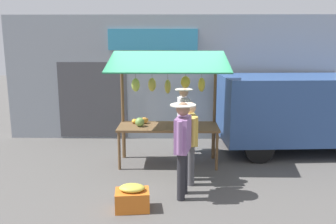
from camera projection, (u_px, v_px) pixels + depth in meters
The scene contains 8 objects.
ground_plane at pixel (168, 163), 8.03m from camera, with size 40.00×40.00×0.00m, color #514F4C.
street_backdrop at pixel (168, 78), 9.84m from camera, with size 9.00×0.30×3.40m.
market_stall at pixel (167, 96), 7.76m from camera, with size 2.50×1.46×2.50m.
vendor_with_sunhat at pixel (184, 115), 8.56m from camera, with size 0.42×0.68×1.63m.
shopper_in_striped_shirt at pixel (190, 137), 6.79m from camera, with size 0.28×0.68×1.60m.
shopper_with_ponytail at pixel (183, 142), 6.14m from camera, with size 0.44×0.71×1.71m.
parked_van at pixel (305, 107), 8.74m from camera, with size 4.51×2.13×1.88m.
produce_crate_near at pixel (132, 198), 5.81m from camera, with size 0.59×0.45×0.44m.
Camera 1 is at (-0.13, 7.63, 2.74)m, focal length 38.00 mm.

